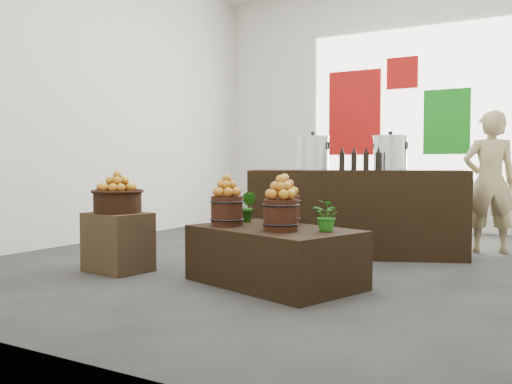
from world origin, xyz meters
The scene contains 23 objects.
ground centered at (0.00, 0.00, 0.00)m, with size 7.00×7.00×0.00m, color #3C3D3A.
back_wall centered at (0.00, 3.50, 2.00)m, with size 6.00×0.04×4.00m, color silver.
back_opening centered at (0.30, 3.48, 2.00)m, with size 3.20×0.02×2.40m, color white.
deco_red_left centered at (-0.60, 3.47, 1.90)m, with size 0.90×0.04×1.40m, color #A30E0C.
deco_green_right centered at (0.90, 3.47, 1.70)m, with size 0.70×0.04×1.00m, color #137C15.
deco_red_upper centered at (0.20, 3.47, 2.50)m, with size 0.50×0.04×0.50m, color #A30E0C.
crate centered at (-1.16, -1.50, 0.29)m, with size 0.58×0.48×0.58m, color #4A3A22.
wicker_basket centered at (-1.16, -1.50, 0.69)m, with size 0.46×0.46×0.21m, color black.
apples_in_basket centered at (-1.16, -1.50, 0.89)m, with size 0.36×0.36×0.19m, color maroon, non-canonical shape.
display_table centered at (0.46, -1.25, 0.25)m, with size 1.45×0.89×0.50m, color black.
apple_bucket_front_left centered at (0.00, -1.32, 0.63)m, with size 0.29×0.29×0.27m, color #3B1A10.
apples_in_bucket_front_left centered at (0.00, -1.32, 0.87)m, with size 0.22×0.22×0.19m, color maroon, non-canonical shape.
apple_bucket_front_right centered at (0.60, -1.41, 0.63)m, with size 0.29×0.29×0.27m, color #3B1A10.
apples_in_bucket_front_right centered at (0.60, -1.41, 0.87)m, with size 0.22×0.22×0.19m, color maroon, non-canonical shape.
apple_bucket_rear centered at (0.40, -0.95, 0.63)m, with size 0.29×0.29×0.27m, color #3B1A10.
apples_in_bucket_rear centered at (0.40, -0.95, 0.87)m, with size 0.22×0.22×0.19m, color maroon, non-canonical shape.
herb_garnish_right centered at (0.96, -1.25, 0.63)m, with size 0.24×0.21×0.26m, color #206C16.
herb_garnish_left centered at (-0.01, -0.94, 0.65)m, with size 0.16×0.13×0.29m, color #206C16.
counter centered at (0.51, 0.60, 0.49)m, with size 2.41×0.77×0.99m, color black.
stock_pot_left centered at (0.06, 0.40, 1.17)m, with size 0.37×0.37×0.37m, color silver.
stock_pot_center centered at (0.86, 0.75, 1.17)m, with size 0.37×0.37×0.37m, color silver.
oil_cruets centered at (0.60, 0.38, 1.12)m, with size 0.35×0.07×0.27m, color black, non-canonical shape.
shopper centered at (1.80, 1.60, 0.84)m, with size 0.61×0.40×1.68m, color tan.
Camera 1 is at (2.84, -5.62, 1.08)m, focal length 40.00 mm.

